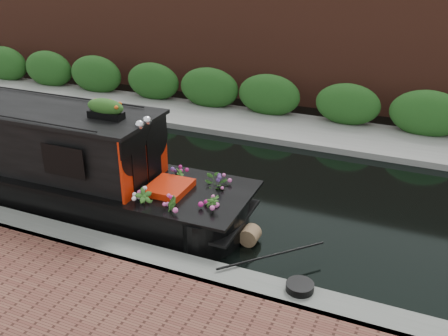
% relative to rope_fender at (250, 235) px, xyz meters
% --- Properties ---
extents(ground, '(80.00, 80.00, 0.00)m').
position_rel_rope_fender_xyz_m(ground, '(-1.91, 1.90, -0.17)').
color(ground, black).
rests_on(ground, ground).
extents(near_bank_coping, '(40.00, 0.60, 0.50)m').
position_rel_rope_fender_xyz_m(near_bank_coping, '(-1.91, -1.40, -0.17)').
color(near_bank_coping, slate).
rests_on(near_bank_coping, ground).
extents(far_bank_path, '(40.00, 2.40, 0.34)m').
position_rel_rope_fender_xyz_m(far_bank_path, '(-1.91, 6.10, -0.17)').
color(far_bank_path, gray).
rests_on(far_bank_path, ground).
extents(far_hedge, '(40.00, 1.10, 2.80)m').
position_rel_rope_fender_xyz_m(far_hedge, '(-1.91, 7.00, -0.17)').
color(far_hedge, '#21501A').
rests_on(far_hedge, ground).
extents(far_brick_wall, '(40.00, 1.00, 8.00)m').
position_rel_rope_fender_xyz_m(far_brick_wall, '(-1.91, 9.10, -0.17)').
color(far_brick_wall, '#5B2C1F').
rests_on(far_brick_wall, ground).
extents(rope_fender, '(0.34, 0.32, 0.34)m').
position_rel_rope_fender_xyz_m(rope_fender, '(0.00, 0.00, 0.00)').
color(rope_fender, '#806243').
rests_on(rope_fender, ground).
extents(coiled_mooring_rope, '(0.43, 0.43, 0.12)m').
position_rel_rope_fender_xyz_m(coiled_mooring_rope, '(1.29, -1.28, 0.14)').
color(coiled_mooring_rope, black).
rests_on(coiled_mooring_rope, near_bank_coping).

